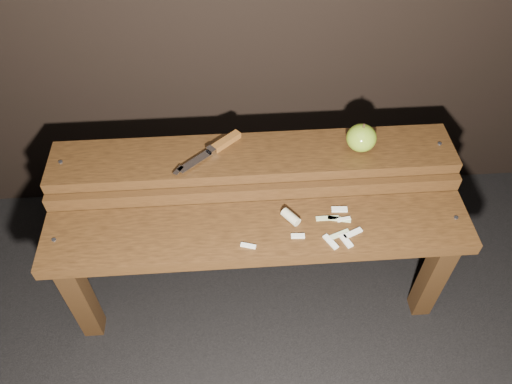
{
  "coord_description": "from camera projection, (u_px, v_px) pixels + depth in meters",
  "views": [
    {
      "loc": [
        -0.07,
        -0.89,
        1.53
      ],
      "look_at": [
        0.0,
        0.06,
        0.45
      ],
      "focal_mm": 35.0,
      "sensor_mm": 36.0,
      "label": 1
    }
  ],
  "objects": [
    {
      "name": "knife",
      "position": [
        218.0,
        147.0,
        1.47
      ],
      "size": [
        0.2,
        0.17,
        0.02
      ],
      "color": "brown",
      "rests_on": "bench_rear_tier"
    },
    {
      "name": "bench_front_tier",
      "position": [
        259.0,
        246.0,
        1.43
      ],
      "size": [
        1.2,
        0.2,
        0.42
      ],
      "color": "black",
      "rests_on": "ground"
    },
    {
      "name": "bench_rear_tier",
      "position": [
        254.0,
        174.0,
        1.53
      ],
      "size": [
        1.2,
        0.21,
        0.5
      ],
      "color": "black",
      "rests_on": "ground"
    },
    {
      "name": "ground",
      "position": [
        257.0,
        290.0,
        1.73
      ],
      "size": [
        60.0,
        60.0,
        0.0
      ],
      "primitive_type": "plane",
      "color": "black"
    },
    {
      "name": "apple",
      "position": [
        361.0,
        138.0,
        1.45
      ],
      "size": [
        0.09,
        0.09,
        0.09
      ],
      "color": "olive",
      "rests_on": "bench_rear_tier"
    },
    {
      "name": "apple_scraps",
      "position": [
        311.0,
        223.0,
        1.39
      ],
      "size": [
        0.34,
        0.15,
        0.03
      ],
      "color": "beige",
      "rests_on": "bench_front_tier"
    }
  ]
}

